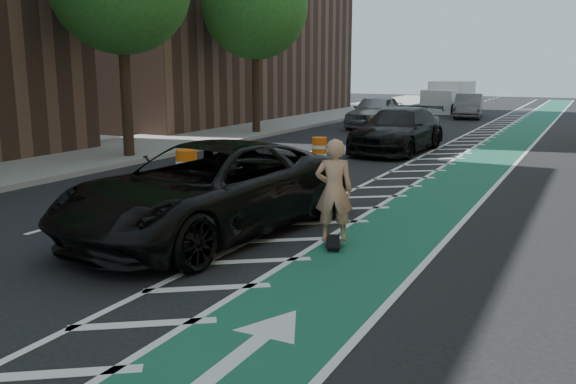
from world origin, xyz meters
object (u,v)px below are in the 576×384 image
Objects in this scene: suv_far at (398,130)px; barrel_a at (187,169)px; suv_near at (208,189)px; skateboarder at (334,190)px.

barrel_a is (-3.01, -9.04, -0.35)m from suv_far.
suv_near is 4.93m from barrel_a.
suv_far is (-0.21, 12.74, -0.06)m from suv_near.
skateboarder is at bearing -30.94° from barrel_a.
skateboarder reaches higher than suv_near.
suv_near is 12.74m from suv_far.
skateboarder is 12.71m from suv_far.
skateboarder is 1.87× the size of barrel_a.
suv_near reaches higher than suv_far.
suv_far is at bearing 98.69° from suv_near.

